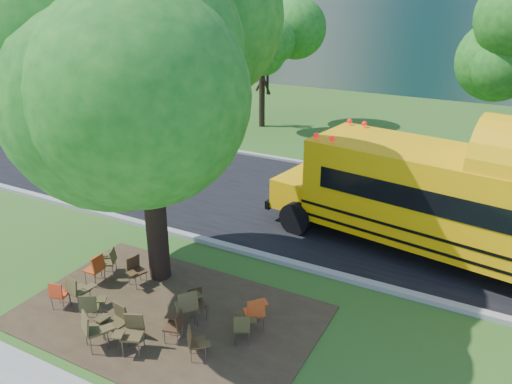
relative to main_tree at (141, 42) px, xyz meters
The scene contains 29 objects.
ground 6.19m from the main_tree, 73.08° to the right, with size 160.00×160.00×0.00m, color #2C541A.
dirt_patch 6.38m from the main_tree, 46.59° to the right, with size 7.00×4.50×0.03m, color #382819.
asphalt_road 8.70m from the main_tree, 87.69° to the left, with size 80.00×8.00×0.04m, color black.
kerb_near 6.45m from the main_tree, 83.46° to the left, with size 80.00×0.25×0.14m, color gray.
kerb_far 11.94m from the main_tree, 88.61° to the left, with size 80.00×0.25×0.14m, color gray.
bg_tree_0 17.00m from the main_tree, 133.97° to the left, with size 5.20×5.20×7.18m.
bg_tree_1 24.32m from the main_tree, 144.32° to the left, with size 6.00×6.00×8.40m.
bg_tree_2 16.02m from the main_tree, 107.38° to the left, with size 4.80×4.80×6.62m.
main_tree is the anchor object (origin of this frame).
chair_0 6.23m from the main_tree, 117.71° to the right, with size 0.52×0.57×0.77m.
chair_1 6.01m from the main_tree, 112.50° to the right, with size 0.64×0.53×0.89m.
chair_2 6.10m from the main_tree, 92.65° to the right, with size 0.56×0.68×0.83m.
chair_3 6.18m from the main_tree, 72.91° to the right, with size 0.64×0.52×0.89m.
chair_4 6.34m from the main_tree, 78.87° to the right, with size 0.79×0.62×0.94m.
chair_5 6.33m from the main_tree, 63.05° to the right, with size 0.61×0.70×0.90m.
chair_6 6.31m from the main_tree, 44.97° to the right, with size 0.56×0.53×0.77m.
chair_7 6.65m from the main_tree, 39.94° to the right, with size 0.66×0.52×0.77m.
chair_8 5.83m from the main_tree, 138.99° to the right, with size 0.52×0.57×0.87m.
chair_9 5.80m from the main_tree, 155.35° to the right, with size 0.66×0.55×0.81m.
chair_10 5.67m from the main_tree, 114.62° to the right, with size 0.50×0.64×0.82m.
chair_11 6.01m from the main_tree, 35.78° to the right, with size 0.66×0.84×0.97m.
chair_12 6.05m from the main_tree, 29.49° to the right, with size 0.53×0.67×0.79m.
chair_13 6.70m from the main_tree, 21.97° to the right, with size 0.52×0.62×0.77m.
chair_14 6.56m from the main_tree, 13.59° to the right, with size 0.60×0.76×0.89m.
black_car 9.79m from the main_tree, 147.07° to the left, with size 1.77×4.40×1.50m, color black.
bg_car_silver 16.19m from the main_tree, 139.06° to the left, with size 1.32×3.80×1.25m, color #A5A6AB.
bg_car_red 14.67m from the main_tree, 132.75° to the left, with size 1.99×4.31×1.20m, color #59130F.
pedestrian_a 18.78m from the main_tree, 141.59° to the left, with size 0.63×0.41×1.72m, color #354F78.
pedestrian_b 21.00m from the main_tree, 139.48° to the left, with size 0.88×0.69×1.82m, color brown.
Camera 1 is at (7.47, -8.23, 7.30)m, focal length 35.00 mm.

